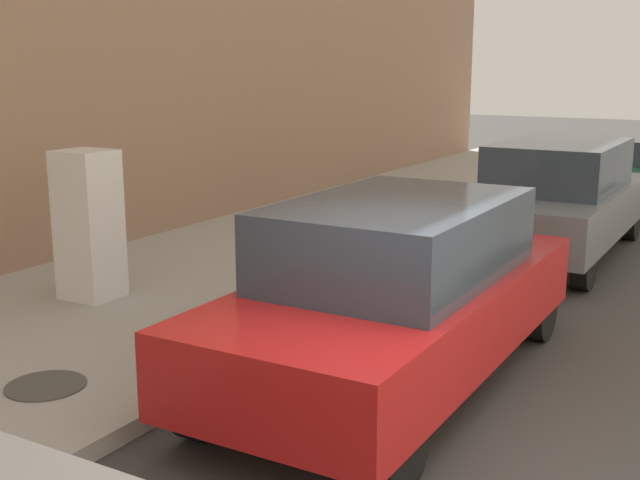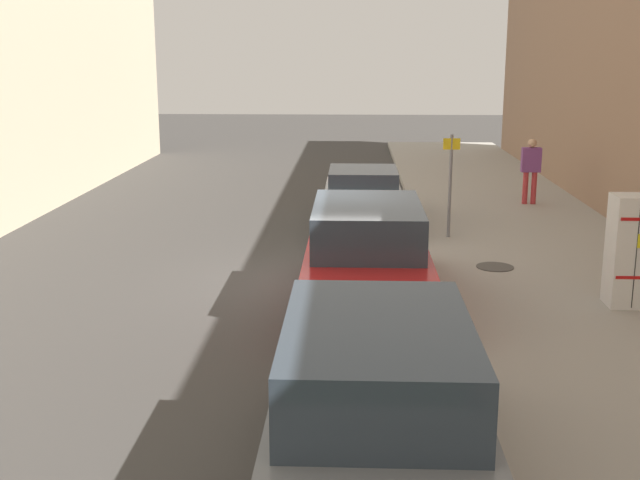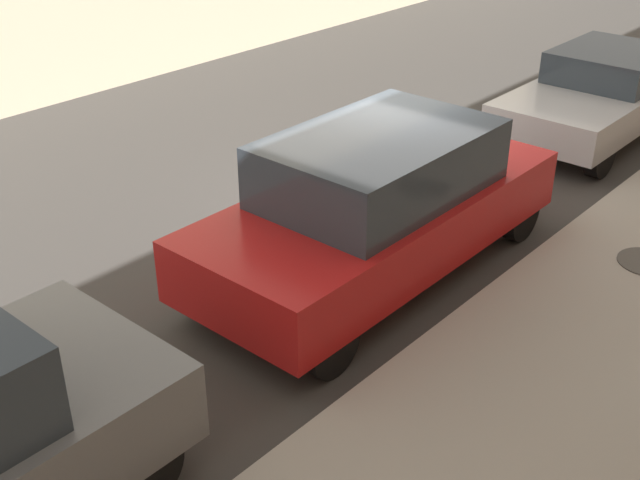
# 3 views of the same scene
# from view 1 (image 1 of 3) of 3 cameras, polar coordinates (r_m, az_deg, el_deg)

# --- Properties ---
(ground_plane) EXTENTS (80.00, 80.00, 0.00)m
(ground_plane) POSITION_cam_1_polar(r_m,az_deg,el_deg) (6.23, 7.98, -15.79)
(ground_plane) COLOR #383533
(sidewalk_slab) EXTENTS (4.65, 44.00, 0.16)m
(sidewalk_slab) POSITION_cam_1_polar(r_m,az_deg,el_deg) (8.80, -20.89, -7.32)
(sidewalk_slab) COLOR #9E998E
(sidewalk_slab) RESTS_ON ground
(discarded_refrigerator) EXTENTS (0.63, 0.59, 1.78)m
(discarded_refrigerator) POSITION_cam_1_polar(r_m,az_deg,el_deg) (9.94, -16.12, 1.04)
(discarded_refrigerator) COLOR white
(discarded_refrigerator) RESTS_ON sidewalk_slab
(manhole_cover) EXTENTS (0.70, 0.70, 0.02)m
(manhole_cover) POSITION_cam_1_polar(r_m,az_deg,el_deg) (7.55, -18.92, -9.76)
(manhole_cover) COLOR #47443F
(manhole_cover) RESTS_ON sidewalk_slab
(parked_suv_red) EXTENTS (1.96, 4.85, 1.74)m
(parked_suv_red) POSITION_cam_1_polar(r_m,az_deg,el_deg) (7.44, 5.56, -3.56)
(parked_suv_red) COLOR red
(parked_suv_red) RESTS_ON ground
(parked_suv_gray) EXTENTS (1.92, 4.80, 1.77)m
(parked_suv_gray) POSITION_cam_1_polar(r_m,az_deg,el_deg) (12.88, 16.55, 2.95)
(parked_suv_gray) COLOR slate
(parked_suv_gray) RESTS_ON ground
(parked_sedan_green) EXTENTS (1.85, 4.68, 1.40)m
(parked_sedan_green) POSITION_cam_1_polar(r_m,az_deg,el_deg) (18.39, 20.77, 4.78)
(parked_sedan_green) COLOR #1E6038
(parked_sedan_green) RESTS_ON ground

